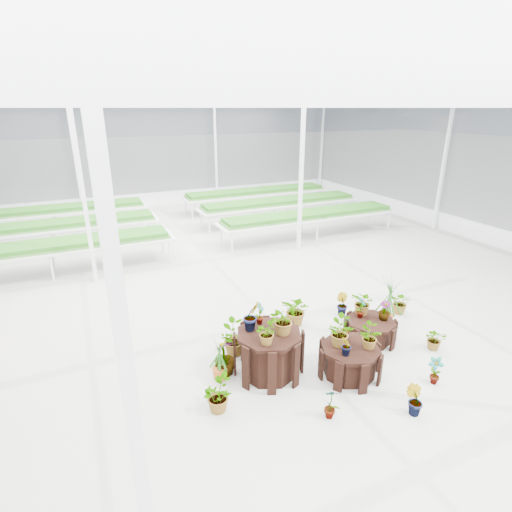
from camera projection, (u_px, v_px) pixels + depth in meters
name	position (u px, v px, depth m)	size (l,w,h in m)	color
ground_plane	(269.00, 330.00, 8.04)	(24.00, 24.00, 0.00)	gray
greenhouse_shell	(270.00, 222.00, 7.26)	(18.00, 24.00, 4.50)	white
steel_frame	(270.00, 222.00, 7.26)	(18.00, 24.00, 4.50)	silver
nursery_benches	(179.00, 222.00, 14.04)	(16.00, 7.00, 0.84)	silver
plinth_tall	(269.00, 353.00, 6.61)	(1.13, 1.13, 0.77)	black
plinth_mid	(350.00, 361.00, 6.61)	(1.01, 1.01, 0.53)	black
plinth_low	(370.00, 330.00, 7.61)	(0.96, 0.96, 0.43)	black
nursery_plants	(313.00, 328.00, 7.15)	(5.13, 3.47, 1.28)	#225A16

